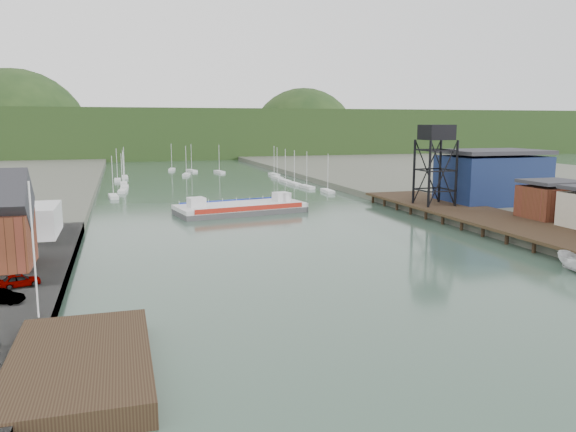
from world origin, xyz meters
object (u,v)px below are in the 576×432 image
motorboat (574,263)px  chain_ferry (241,208)px  lift_tower (436,137)px  car_west_a (20,280)px

motorboat → chain_ferry: bearing=132.5°
lift_tower → chain_ferry: size_ratio=0.58×
car_west_a → motorboat: bearing=-113.4°
chain_ferry → motorboat: bearing=-72.7°
lift_tower → car_west_a: (-71.12, -37.29, -13.36)m
lift_tower → motorboat: 47.06m
chain_ferry → motorboat: size_ratio=4.40×
car_west_a → chain_ferry: bearing=-51.0°
car_west_a → lift_tower: bearing=-79.5°
motorboat → car_west_a: car_west_a is taller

